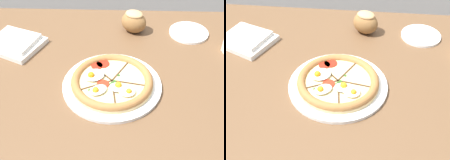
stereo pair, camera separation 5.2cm
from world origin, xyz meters
The scene contains 5 objects.
dining_table centered at (0.00, 0.00, 0.64)m, with size 1.21×0.97×0.74m.
pizza centered at (0.07, -0.03, 0.76)m, with size 0.33×0.33×0.05m.
napkin_folded centered at (-0.31, 0.19, 0.76)m, with size 0.25×0.23×0.04m.
bread_piece_near centered at (0.15, 0.31, 0.79)m, with size 0.13×0.11×0.09m.
side_saucer centered at (0.37, 0.30, 0.75)m, with size 0.16×0.16×0.01m.
Camera 2 is at (0.15, -0.78, 1.46)m, focal length 50.00 mm.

